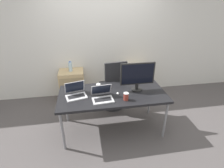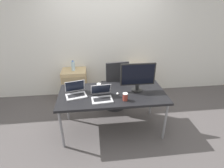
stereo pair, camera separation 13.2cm
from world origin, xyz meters
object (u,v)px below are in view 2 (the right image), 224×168
Objects in this scene: monitor at (138,76)px; cabinet_right at (138,81)px; laptop_right at (76,92)px; coffee_cup_brown at (125,97)px; laptop_left at (102,96)px; mouse at (117,94)px; coffee_cup_white at (99,86)px; office_chair at (115,90)px; water_bottle at (73,66)px; cabinet_left at (75,85)px.

cabinet_right is at bearing 73.54° from monitor.
laptop_right is at bearing -177.82° from monitor.
laptop_right is at bearing 161.88° from coffee_cup_brown.
laptop_left reaches higher than mouse.
laptop_right is 0.44m from coffee_cup_white.
office_chair is 3.21× the size of laptop_left.
water_bottle is at bearing 112.40° from laptop_left.
cabinet_right is at bearing 0.00° from cabinet_left.
cabinet_right is 1.57m from water_bottle.
laptop_left is 0.44m from laptop_right.
water_bottle is (-1.50, 0.00, 0.47)m from cabinet_right.
water_bottle is 2.69× the size of coffee_cup_white.
coffee_cup_white is (-0.98, -0.97, 0.43)m from cabinet_right.
coffee_cup_brown is at bearing -18.12° from laptop_right.
coffee_cup_brown is at bearing -14.11° from laptop_left.
cabinet_left is 3.14× the size of water_bottle.
water_bottle is at bearing 118.35° from coffee_cup_white.
coffee_cup_brown is at bearing -131.49° from monitor.
laptop_left is 0.93× the size of laptop_right.
cabinet_right is at bearing 60.89° from mouse.
coffee_cup_white is 0.60m from coffee_cup_brown.
office_chair is at bearing -28.19° from water_bottle.
coffee_cup_brown is (0.39, -0.46, 0.02)m from coffee_cup_white.
laptop_right reaches higher than coffee_cup_brown.
mouse reaches higher than cabinet_left.
laptop_left is (-0.95, -1.33, 0.44)m from cabinet_right.
water_bottle is at bearing 179.92° from cabinet_right.
cabinet_left is at bearing 96.63° from laptop_right.
water_bottle is 0.62× the size of laptop_right.
mouse reaches higher than cabinet_right.
laptop_left is 0.37m from coffee_cup_brown.
cabinet_left is 1.95× the size of laptop_right.
laptop_left is 0.59× the size of monitor.
laptop_right is 0.81m from coffee_cup_brown.
cabinet_right is 8.44× the size of coffee_cup_white.
cabinet_right is at bearing -0.08° from water_bottle.
monitor is (-0.33, -1.13, 0.66)m from cabinet_right.
cabinet_left is 2.10× the size of laptop_left.
coffee_cup_white is (0.52, -0.97, 0.43)m from cabinet_left.
water_bottle is at bearing 135.88° from monitor.
water_bottle is 3.91× the size of mouse.
laptop_left is at bearing -21.46° from laptop_right.
cabinet_right is 1.69m from laptop_left.
monitor is at bearing 2.18° from laptop_right.
mouse is 0.40m from coffee_cup_white.
office_chair reaches higher than coffee_cup_brown.
laptop_left is at bearing -110.57° from office_chair.
monitor reaches higher than coffee_cup_brown.
cabinet_right is (0.63, 0.47, -0.06)m from office_chair.
office_chair is at bearing 54.72° from coffee_cup_white.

